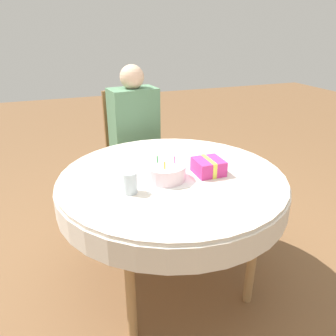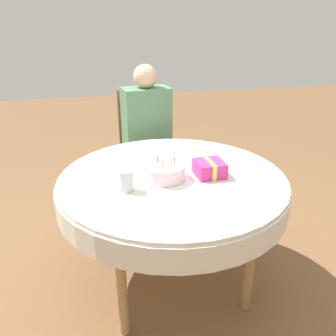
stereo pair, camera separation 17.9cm
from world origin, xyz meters
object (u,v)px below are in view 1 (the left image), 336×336
at_px(birthday_cake, 165,172).
at_px(drinking_glass, 130,183).
at_px(person, 135,128).
at_px(gift_box, 208,167).
at_px(chair, 132,148).

relative_size(birthday_cake, drinking_glass, 2.01).
xyz_separation_m(person, gift_box, (0.17, -0.96, 0.03)).
bearing_deg(gift_box, chair, 99.73).
relative_size(person, gift_box, 7.58).
distance_m(chair, drinking_glass, 1.19).
distance_m(birthday_cake, gift_box, 0.26).
bearing_deg(drinking_glass, birthday_cake, 20.95).
xyz_separation_m(chair, drinking_glass, (-0.29, -1.13, 0.24)).
distance_m(person, birthday_cake, 0.95).
height_order(birthday_cake, gift_box, birthday_cake).
bearing_deg(birthday_cake, drinking_glass, -159.05).
bearing_deg(birthday_cake, person, 84.85).
xyz_separation_m(drinking_glass, gift_box, (0.47, 0.07, -0.01)).
bearing_deg(person, birthday_cake, -101.87).
height_order(chair, birthday_cake, chair).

